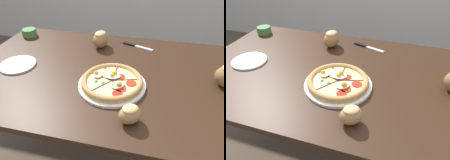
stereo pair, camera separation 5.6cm
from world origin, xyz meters
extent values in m
cube|color=#331E11|center=(0.00, 0.00, 0.76)|extent=(1.57, 0.86, 0.03)
cube|color=#331E11|center=(-0.73, 0.38, 0.37)|extent=(0.06, 0.06, 0.75)
cylinder|color=white|center=(-0.02, -0.11, 0.78)|extent=(0.30, 0.30, 0.01)
cylinder|color=tan|center=(-0.02, -0.11, 0.80)|extent=(0.28, 0.28, 0.01)
cylinder|color=#E0CC84|center=(-0.02, -0.11, 0.80)|extent=(0.23, 0.23, 0.00)
torus|color=tan|center=(-0.02, -0.11, 0.81)|extent=(0.28, 0.28, 0.03)
cube|color=#472D19|center=(-0.05, -0.15, 0.81)|extent=(0.07, 0.10, 0.00)
cube|color=#472D19|center=(0.01, -0.15, 0.81)|extent=(0.07, 0.10, 0.00)
cube|color=#472D19|center=(0.04, -0.09, 0.81)|extent=(0.11, 0.04, 0.00)
cube|color=#472D19|center=(-0.02, -0.05, 0.81)|extent=(0.01, 0.12, 0.00)
cube|color=#472D19|center=(-0.07, -0.09, 0.81)|extent=(0.11, 0.04, 0.00)
cylinder|color=red|center=(0.07, -0.11, 0.81)|extent=(0.04, 0.04, 0.00)
cylinder|color=red|center=(0.03, -0.16, 0.81)|extent=(0.05, 0.05, 0.00)
cylinder|color=red|center=(0.01, -0.07, 0.81)|extent=(0.04, 0.04, 0.00)
cylinder|color=red|center=(0.02, -0.19, 0.81)|extent=(0.04, 0.04, 0.00)
ellipsoid|color=white|center=(-0.02, -0.08, 0.81)|extent=(0.06, 0.05, 0.01)
sphere|color=#F4AD1E|center=(-0.02, -0.09, 0.82)|extent=(0.02, 0.02, 0.02)
ellipsoid|color=white|center=(0.01, -0.14, 0.81)|extent=(0.08, 0.08, 0.01)
sphere|color=orange|center=(0.02, -0.15, 0.82)|extent=(0.03, 0.03, 0.03)
ellipsoid|color=white|center=(-0.09, -0.09, 0.81)|extent=(0.05, 0.05, 0.01)
sphere|color=#F4AD1E|center=(-0.10, -0.08, 0.82)|extent=(0.02, 0.02, 0.02)
ellipsoid|color=white|center=(-0.01, -0.07, 0.81)|extent=(0.06, 0.06, 0.01)
sphere|color=#F4AD1E|center=(-0.02, -0.07, 0.82)|extent=(0.02, 0.02, 0.02)
cylinder|color=#477A2D|center=(-0.01, -0.14, 0.81)|extent=(0.01, 0.01, 0.00)
cylinder|color=#386B23|center=(0.01, -0.14, 0.81)|extent=(0.01, 0.01, 0.00)
cylinder|color=#2D5B1E|center=(-0.09, -0.13, 0.81)|extent=(0.01, 0.01, 0.00)
cylinder|color=#477A2D|center=(-0.05, -0.13, 0.81)|extent=(0.01, 0.01, 0.00)
cylinder|color=#2D5B1E|center=(-0.07, -0.02, 0.81)|extent=(0.01, 0.01, 0.00)
cylinder|color=#4C8442|center=(-0.68, 0.30, 0.80)|extent=(0.09, 0.09, 0.05)
cylinder|color=gold|center=(-0.68, 0.30, 0.81)|extent=(0.07, 0.07, 0.03)
cylinder|color=#4C8442|center=(-0.63, 0.30, 0.80)|extent=(0.01, 0.01, 0.05)
cylinder|color=#4C8442|center=(-0.65, 0.33, 0.80)|extent=(0.01, 0.01, 0.05)
cylinder|color=#4C8442|center=(-0.68, 0.34, 0.80)|extent=(0.01, 0.01, 0.05)
cylinder|color=#4C8442|center=(-0.71, 0.33, 0.80)|extent=(0.01, 0.01, 0.05)
cylinder|color=#4C8442|center=(-0.72, 0.30, 0.80)|extent=(0.01, 0.01, 0.05)
cylinder|color=#4C8442|center=(-0.71, 0.27, 0.80)|extent=(0.01, 0.01, 0.05)
cylinder|color=#4C8442|center=(-0.68, 0.26, 0.80)|extent=(0.01, 0.01, 0.05)
cylinder|color=#4C8442|center=(-0.65, 0.27, 0.80)|extent=(0.01, 0.01, 0.05)
ellipsoid|color=#B27F47|center=(0.09, -0.30, 0.81)|extent=(0.10, 0.10, 0.07)
ellipsoid|color=#EAB775|center=(0.09, -0.30, 0.84)|extent=(0.07, 0.07, 0.02)
ellipsoid|color=#A3703D|center=(-0.17, 0.25, 0.83)|extent=(0.11, 0.13, 0.09)
ellipsoid|color=tan|center=(-0.17, 0.25, 0.86)|extent=(0.08, 0.09, 0.03)
cube|color=silver|center=(0.09, 0.28, 0.78)|extent=(0.11, 0.06, 0.01)
cube|color=black|center=(-0.01, 0.32, 0.78)|extent=(0.08, 0.04, 0.01)
cylinder|color=white|center=(-0.53, -0.05, 0.78)|extent=(0.18, 0.18, 0.01)
camera|label=1|loc=(0.14, -0.80, 1.33)|focal=32.00mm
camera|label=2|loc=(0.19, -0.79, 1.33)|focal=32.00mm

